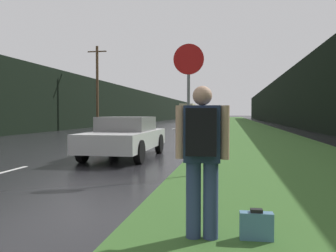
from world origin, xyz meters
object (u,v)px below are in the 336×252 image
at_px(car_passing_far, 195,121).
at_px(hitchhiker_with_backpack, 202,152).
at_px(stop_sign, 189,95).
at_px(car_passing_near, 125,136).
at_px(delivery_truck, 188,112).
at_px(suitcase, 256,226).

bearing_deg(car_passing_far, hitchhiker_with_backpack, 95.84).
xyz_separation_m(stop_sign, car_passing_far, (-2.58, 27.45, -1.19)).
xyz_separation_m(car_passing_near, car_passing_far, (-0.00, 24.04, 0.02)).
height_order(stop_sign, delivery_truck, delivery_truck).
distance_m(stop_sign, car_passing_far, 27.60).
distance_m(stop_sign, delivery_truck, 57.56).
bearing_deg(stop_sign, hitchhiker_with_backpack, -81.04).
bearing_deg(hitchhiker_with_backpack, stop_sign, 97.11).
bearing_deg(car_passing_far, suitcase, 96.99).
xyz_separation_m(stop_sign, delivery_truck, (-6.83, 57.15, -0.19)).
xyz_separation_m(hitchhiker_with_backpack, delivery_truck, (-7.48, 61.29, 0.70)).
distance_m(car_passing_far, delivery_truck, 30.02).
relative_size(stop_sign, hitchhiker_with_backpack, 1.72).
bearing_deg(delivery_truck, car_passing_near, -85.48).
bearing_deg(hitchhiker_with_backpack, car_passing_near, 111.30).
relative_size(stop_sign, delivery_truck, 0.37).
relative_size(suitcase, car_passing_near, 0.08).
height_order(suitcase, car_passing_far, car_passing_far).
relative_size(hitchhiker_with_backpack, suitcase, 4.67).
bearing_deg(car_passing_far, car_passing_near, 90.00).
relative_size(stop_sign, suitcase, 8.04).
xyz_separation_m(car_passing_near, delivery_truck, (-4.25, 53.73, 1.02)).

